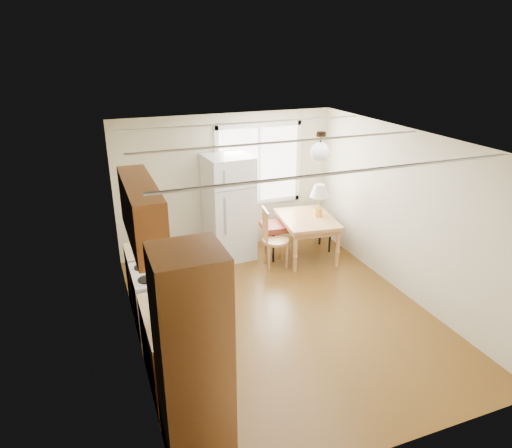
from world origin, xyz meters
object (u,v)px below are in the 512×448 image
refrigerator (229,208)px  chair (270,234)px  bench (298,225)px  dining_table (307,223)px

refrigerator → chair: bearing=-55.3°
bench → chair: bearing=-149.7°
bench → dining_table: bearing=-61.3°
refrigerator → chair: 0.90m
chair → bench: bearing=32.9°
refrigerator → dining_table: refrigerator is taller
chair → dining_table: bearing=18.2°
bench → dining_table: size_ratio=1.06×
refrigerator → bench: size_ratio=1.34×
refrigerator → chair: size_ratio=1.77×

